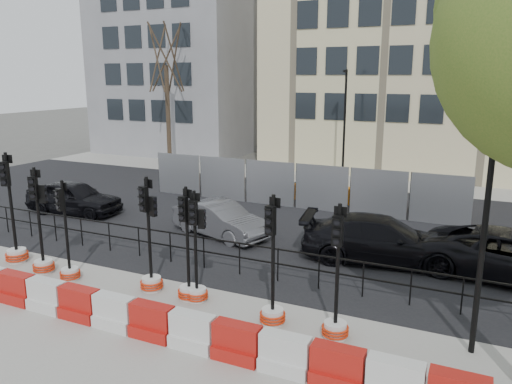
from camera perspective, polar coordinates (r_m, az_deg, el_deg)
The scene contains 23 objects.
ground at distance 14.38m, azimuth -8.41°, elevation -10.27°, with size 120.00×120.00×0.00m, color #51514C.
sidewalk_near at distance 12.24m, azimuth -16.35°, elevation -15.04°, with size 40.00×6.00×0.02m, color gray.
road at distance 20.23m, azimuth 2.46°, elevation -3.12°, with size 40.00×14.00×0.03m, color black.
sidewalk_far at distance 28.52m, azimuth 9.37°, elevation 1.52°, with size 40.00×4.00×0.02m, color gray.
building_grey at distance 39.29m, azimuth -8.42°, elevation 14.96°, with size 11.00×9.06×14.00m.
building_cream at distance 33.55m, azimuth 16.36°, elevation 18.34°, with size 15.00×10.06×18.00m.
kerb_railing at distance 15.07m, azimuth -6.00°, elevation -6.27°, with size 18.00×0.04×1.00m.
heras_fencing at distance 22.48m, azimuth 6.60°, elevation 0.16°, with size 14.33×1.72×2.00m.
lamp_post_far at distance 26.95m, azimuth 10.07°, elevation 7.74°, with size 0.12×0.56×6.00m.
lamp_post_near at distance 10.74m, azimuth 24.91°, elevation -1.34°, with size 0.12×0.56×6.00m.
tree_bare_far at distance 32.22m, azimuth -10.26°, elevation 14.70°, with size 2.00×2.00×9.00m.
barrier_row at distance 12.21m, azimuth -15.83°, elevation -13.20°, with size 15.70×0.50×0.80m.
traffic_signal_a at distance 17.18m, azimuth -25.84°, elevation -5.01°, with size 0.68×0.68×3.46m.
traffic_signal_b at distance 15.94m, azimuth -23.25°, elevation -5.96°, with size 0.62×0.62×3.17m.
traffic_signal_c at distance 15.17m, azimuth -20.64°, elevation -7.30°, with size 0.57×0.57×2.91m.
traffic_signal_d at distance 13.78m, azimuth -11.96°, elevation -8.12°, with size 0.62×0.62×3.15m.
traffic_signal_e at distance 13.15m, azimuth -7.74°, elevation -9.61°, with size 0.59×0.59×3.01m.
traffic_signal_f at distance 12.99m, azimuth -6.80°, elevation -9.50°, with size 0.58×0.58×2.93m.
traffic_signal_g at distance 11.82m, azimuth 1.88°, elevation -12.08°, with size 0.62×0.62×3.12m.
traffic_signal_h at distance 11.38m, azimuth 9.09°, elevation -13.35°, with size 0.61×0.61×3.08m.
car_a at distance 22.26m, azimuth -20.07°, elevation -0.58°, with size 4.23×1.98×1.40m, color black.
car_b at distance 18.03m, azimuth -4.13°, elevation -3.13°, with size 4.07×2.42×1.27m, color #4C4C51.
car_c at distance 16.01m, azimuth 14.16°, elevation -5.32°, with size 5.20×2.72×1.44m, color black.
Camera 1 is at (7.35, -10.97, 5.69)m, focal length 35.00 mm.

